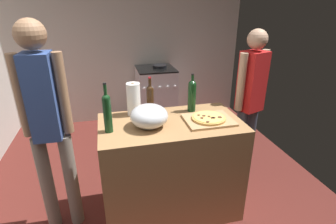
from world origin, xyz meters
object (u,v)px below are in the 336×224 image
wine_bottle_amber (150,98)px  wine_bottle_green (107,111)px  wine_bottle_clear (192,95)px  paper_towel_roll (134,99)px  stove (156,97)px  pizza (209,118)px  person_in_stripes (47,120)px  mixing_bowl (149,116)px  person_in_red (250,98)px

wine_bottle_amber → wine_bottle_green: 0.48m
wine_bottle_green → wine_bottle_clear: bearing=18.3°
paper_towel_roll → stove: 1.84m
pizza → stove: stove is taller
pizza → wine_bottle_clear: wine_bottle_clear is taller
wine_bottle_clear → person_in_stripes: person_in_stripes is taller
wine_bottle_green → mixing_bowl: bearing=2.4°
paper_towel_roll → person_in_red: person_in_red is taller
paper_towel_roll → wine_bottle_clear: 0.53m
wine_bottle_clear → stove: 1.81m
wine_bottle_clear → person_in_stripes: 1.22m
paper_towel_roll → wine_bottle_green: (-0.23, -0.30, 0.03)m
person_in_stripes → pizza: bearing=-4.0°
paper_towel_roll → stove: (0.52, 1.66, -0.59)m
paper_towel_roll → person_in_stripes: bearing=-163.1°
wine_bottle_amber → person_in_stripes: 0.86m
wine_bottle_clear → wine_bottle_green: (-0.76, -0.25, 0.01)m
pizza → stove: 2.01m
person_in_red → paper_towel_roll: bearing=-175.6°
stove → person_in_stripes: (-1.20, -1.86, 0.55)m
pizza → wine_bottle_clear: (-0.07, 0.25, 0.13)m
wine_bottle_amber → person_in_red: size_ratio=0.21×
paper_towel_roll → wine_bottle_green: wine_bottle_green is taller
pizza → paper_towel_roll: paper_towel_roll is taller
pizza → person_in_stripes: bearing=176.0°
pizza → wine_bottle_amber: (-0.45, 0.30, 0.11)m
wine_bottle_clear → paper_towel_roll: bearing=175.1°
mixing_bowl → wine_bottle_clear: 0.50m
paper_towel_roll → person_in_stripes: 0.72m
wine_bottle_clear → stove: size_ratio=0.37×
mixing_bowl → paper_towel_roll: bearing=107.4°
wine_bottle_green → stove: size_ratio=0.41×
pizza → wine_bottle_amber: wine_bottle_amber is taller
wine_bottle_amber → paper_towel_roll: bearing=-179.7°
mixing_bowl → wine_bottle_clear: wine_bottle_clear is taller
paper_towel_roll → wine_bottle_clear: wine_bottle_clear is taller
stove → wine_bottle_amber: bearing=-102.7°
wine_bottle_clear → stove: (-0.01, 1.70, -0.61)m
paper_towel_roll → person_in_red: 1.21m
pizza → person_in_red: person_in_red is taller
wine_bottle_clear → wine_bottle_green: wine_bottle_green is taller
pizza → wine_bottle_green: 0.84m
person_in_stripes → wine_bottle_clear: bearing=7.7°
wine_bottle_clear → wine_bottle_amber: size_ratio=1.05×
wine_bottle_green → person_in_stripes: (-0.45, 0.09, -0.07)m
person_in_stripes → person_in_red: bearing=9.0°
wine_bottle_green → wine_bottle_amber: bearing=37.9°
mixing_bowl → wine_bottle_clear: size_ratio=0.87×
paper_towel_roll → person_in_stripes: person_in_stripes is taller
wine_bottle_clear → person_in_red: (0.68, 0.14, -0.14)m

